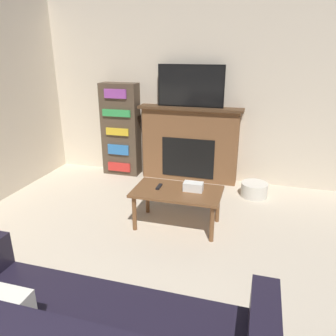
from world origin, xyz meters
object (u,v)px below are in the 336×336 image
at_px(coffee_table, 177,195).
at_px(bookshelf, 121,130).
at_px(tv, 191,86).
at_px(storage_basket, 254,190).
at_px(fireplace, 190,144).

xyz_separation_m(coffee_table, bookshelf, (-1.32, 1.46, 0.35)).
relative_size(tv, storage_basket, 2.66).
bearing_deg(bookshelf, tv, 0.10).
bearing_deg(storage_basket, fireplace, 159.50).
bearing_deg(coffee_table, fireplace, 97.03).
bearing_deg(bookshelf, fireplace, 1.10).
height_order(fireplace, tv, tv).
bearing_deg(coffee_table, tv, 97.12).
relative_size(fireplace, tv, 1.61).
relative_size(fireplace, storage_basket, 4.27).
bearing_deg(storage_basket, tv, 160.47).
bearing_deg(fireplace, storage_basket, -20.50).
xyz_separation_m(bookshelf, storage_basket, (2.17, -0.36, -0.64)).
bearing_deg(coffee_table, bookshelf, 132.14).
bearing_deg(coffee_table, storage_basket, 52.30).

